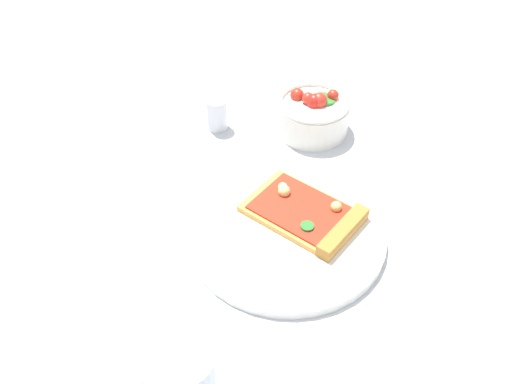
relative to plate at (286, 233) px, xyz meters
name	(u,v)px	position (x,y,z in m)	size (l,w,h in m)	color
ground_plane	(262,231)	(-0.01, 0.03, -0.01)	(2.40, 2.40, 0.00)	silver
plate	(286,233)	(0.00, 0.00, 0.00)	(0.26, 0.26, 0.01)	white
pizza_slice_main	(309,214)	(0.03, -0.01, 0.01)	(0.11, 0.16, 0.02)	gold
salad_bowl	(313,114)	(0.23, 0.08, 0.02)	(0.12, 0.12, 0.07)	white
pepper_shaker	(217,111)	(0.15, 0.22, 0.03)	(0.03, 0.03, 0.07)	silver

